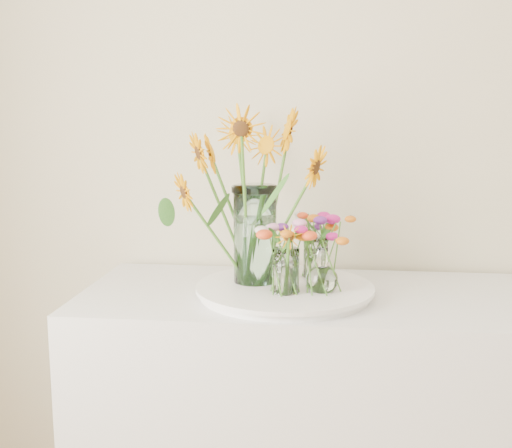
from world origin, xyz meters
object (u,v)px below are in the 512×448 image
Objects in this scene: tray at (285,292)px; small_vase_a at (286,272)px; counter at (318,436)px; small_vase_c at (316,258)px; mason_jar at (255,235)px; small_vase_b at (322,270)px.

small_vase_a is (0.01, -0.07, 0.08)m from tray.
tray is at bearing -158.70° from counter.
counter is 0.54m from small_vase_c.
small_vase_c is (0.08, 0.11, 0.08)m from tray.
small_vase_c is at bearing 103.76° from counter.
small_vase_a is at bearing -113.63° from small_vase_c.
mason_jar is at bearing 157.52° from tray.
counter is 0.56m from small_vase_a.
counter is at bearing 49.17° from small_vase_a.
small_vase_a is 0.19m from small_vase_c.
small_vase_b reaches higher than small_vase_c.
counter is 0.55m from small_vase_b.
mason_jar is at bearing 132.19° from small_vase_a.
small_vase_c is at bearing 97.98° from small_vase_b.
counter is at bearing 0.62° from mason_jar.
small_vase_a is (0.10, -0.11, -0.08)m from mason_jar.
tray reaches higher than counter.
mason_jar reaches higher than small_vase_a.
small_vase_a is at bearing -130.83° from counter.
mason_jar is 2.24× the size of small_vase_b.
small_vase_a reaches higher than small_vase_c.
small_vase_b is (0.00, -0.09, 0.54)m from counter.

